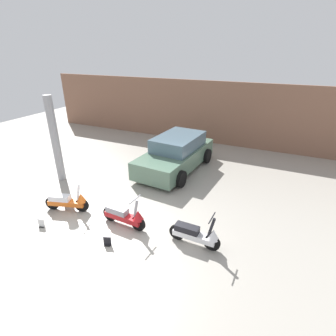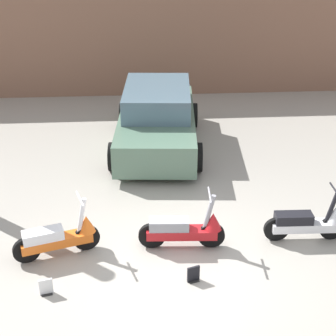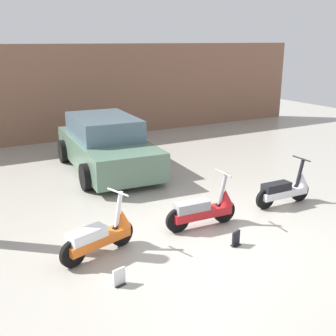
{
  "view_description": "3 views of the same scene",
  "coord_description": "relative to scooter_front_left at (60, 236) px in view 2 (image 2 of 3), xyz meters",
  "views": [
    {
      "loc": [
        3.93,
        -4.58,
        4.64
      ],
      "look_at": [
        0.52,
        2.78,
        0.94
      ],
      "focal_mm": 28.0,
      "sensor_mm": 36.0,
      "label": 1
    },
    {
      "loc": [
        -0.55,
        -6.6,
        5.02
      ],
      "look_at": [
        0.06,
        2.17,
        0.66
      ],
      "focal_mm": 55.0,
      "sensor_mm": 36.0,
      "label": 2
    },
    {
      "loc": [
        -3.87,
        -5.42,
        3.33
      ],
      "look_at": [
        0.41,
        2.2,
        0.66
      ],
      "focal_mm": 45.0,
      "sensor_mm": 36.0,
      "label": 3
    }
  ],
  "objects": [
    {
      "name": "ground_plane",
      "position": [
        1.81,
        -0.44,
        -0.35
      ],
      "size": [
        28.0,
        28.0,
        0.0
      ],
      "primitive_type": "plane",
      "color": "#9E998E"
    },
    {
      "name": "wall_back",
      "position": [
        1.81,
        8.26,
        1.25
      ],
      "size": [
        19.6,
        0.12,
        3.2
      ],
      "primitive_type": "cube",
      "color": "#845B47",
      "rests_on": "ground_plane"
    },
    {
      "name": "scooter_front_left",
      "position": [
        0.0,
        0.0,
        0.0
      ],
      "size": [
        1.37,
        0.67,
        0.98
      ],
      "rotation": [
        0.0,
        0.0,
        0.3
      ],
      "color": "black",
      "rests_on": "ground_plane"
    },
    {
      "name": "scooter_front_right",
      "position": [
        2.04,
        0.07,
        0.01
      ],
      "size": [
        1.44,
        0.52,
        1.0
      ],
      "rotation": [
        0.0,
        0.0,
        -0.06
      ],
      "color": "black",
      "rests_on": "ground_plane"
    },
    {
      "name": "scooter_front_center",
      "position": [
        4.14,
        0.16,
        -0.01
      ],
      "size": [
        1.39,
        0.5,
        0.97
      ],
      "rotation": [
        0.0,
        0.0,
        -0.03
      ],
      "color": "black",
      "rests_on": "ground_plane"
    },
    {
      "name": "car_rear_left",
      "position": [
        1.79,
        4.33,
        0.32
      ],
      "size": [
        2.25,
        4.26,
        1.41
      ],
      "rotation": [
        0.0,
        0.0,
        -1.65
      ],
      "color": "#51705B",
      "rests_on": "ground_plane"
    },
    {
      "name": "placard_near_left_scooter",
      "position": [
        -0.11,
        -0.98,
        -0.23
      ],
      "size": [
        0.2,
        0.15,
        0.26
      ],
      "rotation": [
        0.0,
        0.0,
        0.23
      ],
      "color": "black",
      "rests_on": "ground_plane"
    },
    {
      "name": "placard_near_right_scooter",
      "position": [
        2.07,
        -0.83,
        -0.23
      ],
      "size": [
        0.2,
        0.17,
        0.26
      ],
      "rotation": [
        0.0,
        0.0,
        0.33
      ],
      "color": "black",
      "rests_on": "ground_plane"
    }
  ]
}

